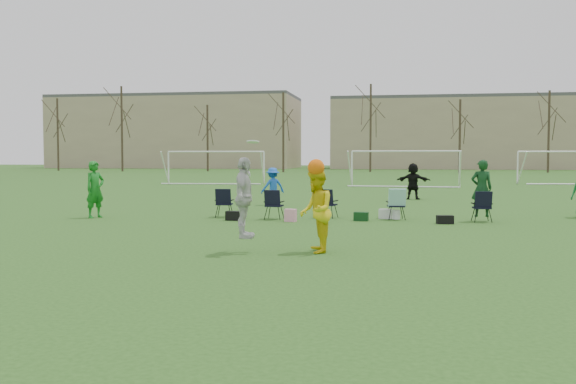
% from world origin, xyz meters
% --- Properties ---
extents(ground, '(260.00, 260.00, 0.00)m').
position_xyz_m(ground, '(0.00, 0.00, 0.00)').
color(ground, '#264F18').
rests_on(ground, ground).
extents(fielder_green_near, '(0.73, 0.83, 1.90)m').
position_xyz_m(fielder_green_near, '(-6.48, 7.31, 0.95)').
color(fielder_green_near, '#14751D').
rests_on(fielder_green_near, ground).
extents(fielder_blue, '(1.18, 1.05, 1.58)m').
position_xyz_m(fielder_blue, '(-1.66, 13.72, 0.79)').
color(fielder_blue, blue).
rests_on(fielder_blue, ground).
extents(fielder_black, '(1.67, 0.77, 1.73)m').
position_xyz_m(fielder_black, '(4.25, 18.47, 0.87)').
color(fielder_black, black).
rests_on(fielder_black, ground).
extents(center_contest, '(2.17, 1.32, 2.41)m').
position_xyz_m(center_contest, '(1.21, 0.69, 1.04)').
color(center_contest, silver).
rests_on(center_contest, ground).
extents(sideline_setup, '(9.08, 1.94, 1.95)m').
position_xyz_m(sideline_setup, '(2.58, 8.19, 0.57)').
color(sideline_setup, '#0F3918').
rests_on(sideline_setup, ground).
extents(goal_left, '(7.39, 0.76, 2.46)m').
position_xyz_m(goal_left, '(-10.00, 34.00, 1.92)').
color(goal_left, white).
rests_on(goal_left, ground).
extents(goal_mid, '(7.40, 0.63, 2.46)m').
position_xyz_m(goal_mid, '(4.00, 32.00, 1.92)').
color(goal_mid, white).
rests_on(goal_mid, ground).
extents(goal_right, '(7.35, 1.14, 2.46)m').
position_xyz_m(goal_right, '(16.00, 38.00, 1.92)').
color(goal_right, white).
rests_on(goal_right, ground).
extents(tree_line, '(110.28, 3.28, 11.40)m').
position_xyz_m(tree_line, '(0.24, 69.85, 5.09)').
color(tree_line, '#382B21').
rests_on(tree_line, ground).
extents(building_row, '(126.00, 16.00, 13.00)m').
position_xyz_m(building_row, '(6.73, 96.00, 5.99)').
color(building_row, tan).
rests_on(building_row, ground).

